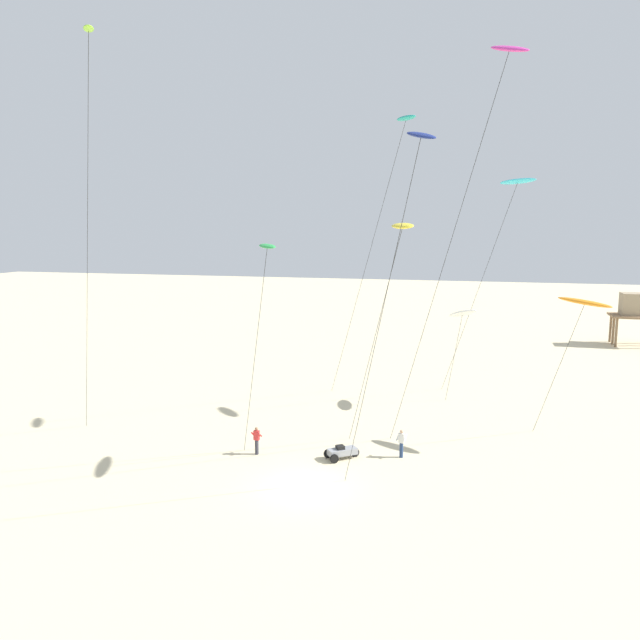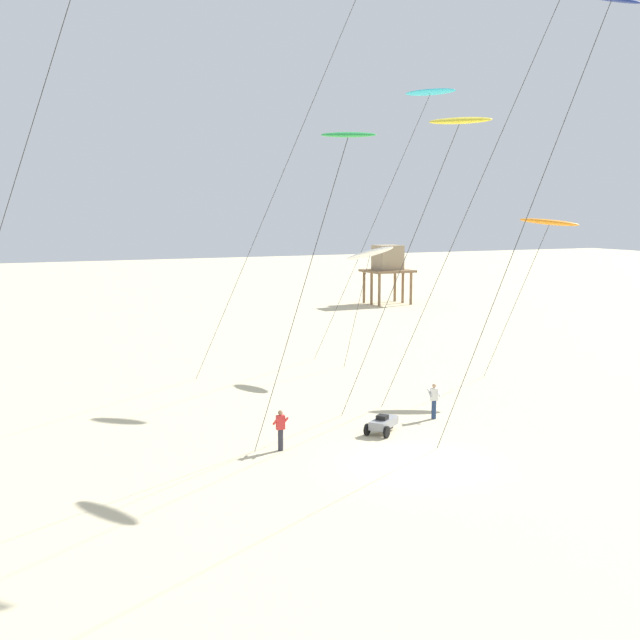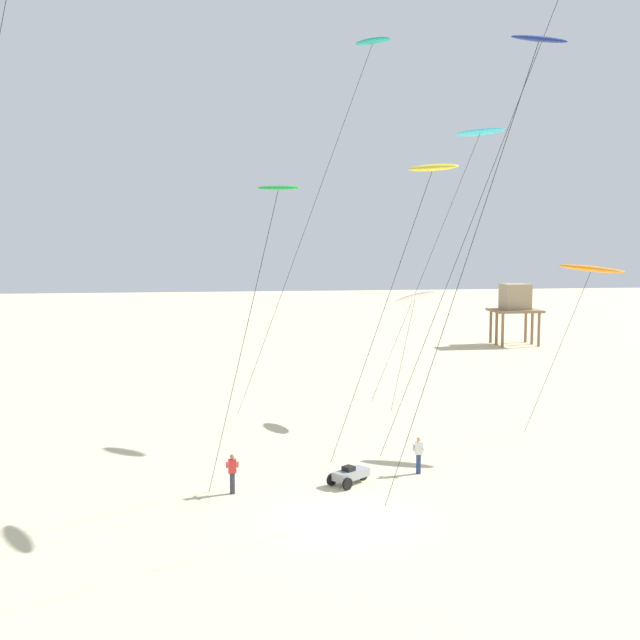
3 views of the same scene
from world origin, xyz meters
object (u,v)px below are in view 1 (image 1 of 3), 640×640
at_px(kite_green, 267,249).
at_px(stilt_house, 632,308).
at_px(kite_flyer_middle, 401,443).
at_px(beach_buggy, 342,452).
at_px(kite_yellow, 402,227).
at_px(kite_navy, 419,146).
at_px(kite_magenta, 507,56).
at_px(kite_white, 462,314).
at_px(kite_flyer_nearest, 257,440).
at_px(kite_cyan, 517,184).
at_px(kite_orange, 584,303).
at_px(kite_teal, 404,124).
at_px(kite_lime, 88,51).

height_order(kite_green, stilt_house, kite_green).
xyz_separation_m(kite_flyer_middle, beach_buggy, (-3.32, -1.13, -0.46)).
height_order(kite_yellow, kite_navy, kite_navy).
relative_size(kite_magenta, kite_navy, 1.27).
bearing_deg(kite_white, kite_flyer_nearest, -129.85).
bearing_deg(kite_cyan, kite_orange, -59.19).
bearing_deg(kite_green, kite_navy, -27.32).
bearing_deg(kite_teal, kite_white, 54.16).
height_order(kite_lime, kite_flyer_nearest, kite_lime).
relative_size(kite_cyan, kite_flyer_nearest, 10.05).
bearing_deg(kite_flyer_middle, kite_cyan, 59.98).
relative_size(kite_teal, stilt_house, 3.41).
xyz_separation_m(kite_yellow, kite_magenta, (4.94, -1.94, 7.81)).
relative_size(kite_lime, kite_magenta, 1.04).
distance_m(kite_lime, kite_navy, 16.97).
distance_m(stilt_house, beach_buggy, 49.23).
bearing_deg(kite_magenta, stilt_house, 70.42).
height_order(kite_yellow, kite_green, kite_yellow).
height_order(kite_yellow, kite_flyer_nearest, kite_yellow).
height_order(kite_flyer_nearest, kite_flyer_middle, same).
relative_size(kite_yellow, kite_white, 1.78).
bearing_deg(stilt_house, kite_teal, -121.99).
bearing_deg(beach_buggy, stilt_house, 60.38).
distance_m(kite_magenta, kite_flyer_middle, 21.16).
bearing_deg(kite_teal, kite_flyer_middle, -81.11).
bearing_deg(kite_lime, beach_buggy, 27.82).
distance_m(kite_cyan, kite_flyer_middle, 19.91).
xyz_separation_m(kite_yellow, stilt_house, (20.95, 43.09, -9.11)).
distance_m(kite_cyan, beach_buggy, 22.13).
relative_size(kite_yellow, kite_cyan, 0.82).
height_order(kite_white, kite_flyer_nearest, kite_white).
height_order(kite_flyer_nearest, stilt_house, stilt_house).
xyz_separation_m(kite_lime, kite_white, (17.55, 18.92, -14.77)).
height_order(kite_magenta, stilt_house, kite_magenta).
bearing_deg(kite_flyer_middle, kite_teal, 98.89).
bearing_deg(stilt_house, kite_lime, -126.18).
xyz_separation_m(kite_magenta, kite_teal, (-5.92, 9.90, -1.24)).
height_order(kite_lime, kite_green, kite_lime).
distance_m(kite_white, kite_teal, 14.52).
bearing_deg(kite_lime, kite_flyer_nearest, 40.81).
height_order(kite_teal, kite_green, kite_teal).
bearing_deg(kite_lime, kite_cyan, 40.67).
bearing_deg(kite_navy, kite_orange, 55.97).
relative_size(kite_lime, kite_white, 2.99).
bearing_deg(kite_white, kite_cyan, -15.52).
distance_m(kite_cyan, kite_orange, 10.55).
relative_size(kite_white, stilt_house, 1.28).
relative_size(kite_cyan, stilt_house, 2.79).
bearing_deg(kite_green, kite_cyan, 49.26).
relative_size(kite_yellow, kite_navy, 0.79).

